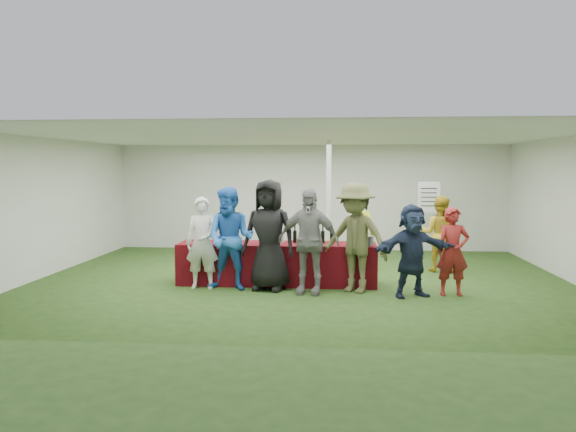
# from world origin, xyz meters

# --- Properties ---
(ground) EXTENTS (60.00, 60.00, 0.00)m
(ground) POSITION_xyz_m (0.00, 0.00, 0.00)
(ground) COLOR #284719
(ground) RESTS_ON ground
(tent) EXTENTS (10.00, 10.00, 10.00)m
(tent) POSITION_xyz_m (0.50, 1.20, 1.35)
(tent) COLOR white
(tent) RESTS_ON ground
(serving_table) EXTENTS (3.60, 0.80, 0.75)m
(serving_table) POSITION_xyz_m (-0.41, -0.37, 0.38)
(serving_table) COLOR #5E0812
(serving_table) RESTS_ON ground
(wine_bottles) EXTENTS (0.75, 0.13, 0.32)m
(wine_bottles) POSITION_xyz_m (0.23, -0.24, 0.87)
(wine_bottles) COLOR black
(wine_bottles) RESTS_ON serving_table
(wine_glasses) EXTENTS (2.79, 0.12, 0.16)m
(wine_glasses) POSITION_xyz_m (-0.89, -0.62, 0.86)
(wine_glasses) COLOR silver
(wine_glasses) RESTS_ON serving_table
(water_bottle) EXTENTS (0.07, 0.07, 0.23)m
(water_bottle) POSITION_xyz_m (-0.33, -0.29, 0.85)
(water_bottle) COLOR silver
(water_bottle) RESTS_ON serving_table
(bar_towel) EXTENTS (0.25, 0.18, 0.03)m
(bar_towel) POSITION_xyz_m (1.17, -0.32, 0.77)
(bar_towel) COLOR white
(bar_towel) RESTS_ON serving_table
(dump_bucket) EXTENTS (0.27, 0.27, 0.18)m
(dump_bucket) POSITION_xyz_m (1.19, -0.59, 0.84)
(dump_bucket) COLOR slate
(dump_bucket) RESTS_ON serving_table
(wine_list_sign) EXTENTS (0.50, 0.03, 1.80)m
(wine_list_sign) POSITION_xyz_m (2.78, 2.60, 1.32)
(wine_list_sign) COLOR slate
(wine_list_sign) RESTS_ON ground
(staff_pourer) EXTENTS (0.67, 0.57, 1.57)m
(staff_pourer) POSITION_xyz_m (1.16, 0.96, 0.78)
(staff_pourer) COLOR yellow
(staff_pourer) RESTS_ON ground
(staff_back) EXTENTS (0.90, 0.79, 1.55)m
(staff_back) POSITION_xyz_m (2.77, 1.13, 0.77)
(staff_back) COLOR gold
(staff_back) RESTS_ON ground
(customer_0) EXTENTS (0.60, 0.40, 1.62)m
(customer_0) POSITION_xyz_m (-1.68, -0.87, 0.81)
(customer_0) COLOR silver
(customer_0) RESTS_ON ground
(customer_1) EXTENTS (0.98, 0.82, 1.79)m
(customer_1) POSITION_xyz_m (-1.17, -0.93, 0.90)
(customer_1) COLOR blue
(customer_1) RESTS_ON ground
(customer_2) EXTENTS (1.05, 0.79, 1.93)m
(customer_2) POSITION_xyz_m (-0.50, -0.88, 0.96)
(customer_2) COLOR black
(customer_2) RESTS_ON ground
(customer_3) EXTENTS (1.11, 0.62, 1.79)m
(customer_3) POSITION_xyz_m (0.20, -1.12, 0.90)
(customer_3) COLOR gray
(customer_3) RESTS_ON ground
(customer_4) EXTENTS (1.39, 1.19, 1.87)m
(customer_4) POSITION_xyz_m (0.99, -0.95, 0.94)
(customer_4) COLOR #50522C
(customer_4) RESTS_ON ground
(customer_5) EXTENTS (1.49, 0.94, 1.54)m
(customer_5) POSITION_xyz_m (1.91, -1.21, 0.77)
(customer_5) COLOR #1B253E
(customer_5) RESTS_ON ground
(customer_6) EXTENTS (0.57, 0.40, 1.48)m
(customer_6) POSITION_xyz_m (2.60, -1.05, 0.74)
(customer_6) COLOR maroon
(customer_6) RESTS_ON ground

